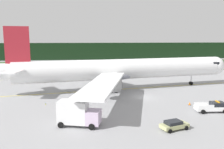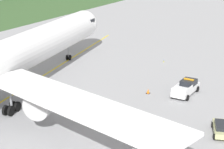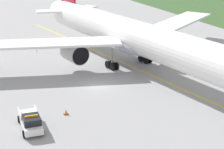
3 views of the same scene
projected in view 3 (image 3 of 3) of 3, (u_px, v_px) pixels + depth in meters
ground at (98, 86)px, 55.68m from camera, size 320.00×320.00×0.00m
taxiway_centerline_main at (142, 71)px, 61.66m from camera, size 81.50×13.18×0.01m
airliner at (140, 39)px, 60.72m from camera, size 60.65×50.83×15.23m
ops_pickup_truck at (31, 121)px, 42.96m from camera, size 5.70×2.52×1.94m
apron_cone at (66, 112)px, 46.68m from camera, size 0.52×0.52×0.65m
taxiway_edge_light_west at (37, 51)px, 71.70m from camera, size 0.12×0.12×0.45m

